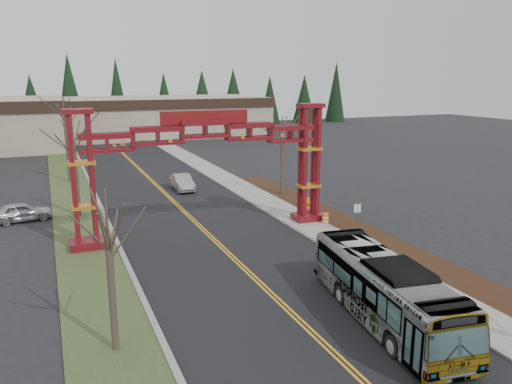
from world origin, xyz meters
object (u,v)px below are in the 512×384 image
silver_sedan (182,182)px  barrel_north (307,203)px  bare_tree_median_mid (74,144)px  bare_tree_right_far (282,140)px  barrel_south (325,219)px  bare_tree_median_far (65,119)px  parked_car_near_a (21,212)px  retail_building_east (159,116)px  bare_tree_median_near (108,239)px  street_sign (357,213)px  transit_bus (384,290)px  gateway_arch (206,149)px  barrel_mid (309,209)px

silver_sedan → barrel_north: bearing=-52.9°
bare_tree_median_mid → bare_tree_right_far: (18.00, 0.59, -0.69)m
bare_tree_median_mid → barrel_south: size_ratio=9.04×
barrel_north → barrel_south: bearing=-102.0°
bare_tree_median_far → bare_tree_median_mid: bearing=-90.0°
parked_car_near_a → bare_tree_median_far: 15.79m
retail_building_east → bare_tree_median_near: (-18.00, -75.20, 1.25)m
street_sign → bare_tree_median_near: bearing=-152.6°
silver_sedan → bare_tree_median_mid: bearing=-147.3°
bare_tree_median_mid → bare_tree_right_far: 18.02m
retail_building_east → barrel_south: 63.31m
street_sign → barrel_north: bearing=88.8°
transit_bus → bare_tree_median_mid: bare_tree_median_mid is taller
transit_bus → bare_tree_median_mid: size_ratio=1.35×
gateway_arch → barrel_mid: (8.87, 1.35, -5.43)m
parked_car_near_a → bare_tree_median_far: size_ratio=0.49×
gateway_arch → silver_sedan: bearing=82.3°
parked_car_near_a → barrel_north: parked_car_near_a is taller
bare_tree_median_mid → barrel_mid: (16.87, -6.85, -5.23)m
gateway_arch → barrel_mid: size_ratio=16.50×
transit_bus → silver_sedan: transit_bus is taller
transit_bus → barrel_mid: size_ratio=9.73×
bare_tree_right_far → barrel_mid: 8.78m
barrel_south → barrel_mid: barrel_mid is taller
bare_tree_right_far → street_sign: (-0.37, -12.88, -3.52)m
transit_bus → bare_tree_right_far: (6.49, 24.09, 3.60)m
barrel_mid → bare_tree_median_far: bearing=128.5°
silver_sedan → bare_tree_median_mid: size_ratio=0.58×
retail_building_east → bare_tree_median_near: size_ratio=5.68×
retail_building_east → barrel_mid: bearing=-91.1°
gateway_arch → street_sign: bearing=-23.1°
bare_tree_right_far → retail_building_east: bearing=90.0°
parked_car_near_a → bare_tree_median_near: size_ratio=0.65×
barrel_south → barrel_north: size_ratio=0.98×
transit_bus → barrel_south: (5.27, 14.04, -1.05)m
bare_tree_right_far → street_sign: 13.36m
bare_tree_median_mid → bare_tree_median_near: bearing=-90.0°
silver_sedan → parked_car_near_a: (-14.05, -5.81, -0.02)m
bare_tree_median_far → street_sign: bare_tree_median_far is taller
transit_bus → bare_tree_median_near: 12.14m
parked_car_near_a → barrel_north: bearing=-112.7°
parked_car_near_a → bare_tree_median_mid: (4.13, -0.31, 5.04)m
bare_tree_right_far → street_sign: size_ratio=3.31×
gateway_arch → transit_bus: 16.34m
barrel_mid → barrel_north: (0.92, 2.15, -0.10)m
bare_tree_median_far → barrel_south: (16.78, -23.86, -6.14)m
gateway_arch → transit_bus: (3.51, -15.31, -4.49)m
retail_building_east → bare_tree_median_mid: bare_tree_median_mid is taller
bare_tree_median_far → barrel_south: bare_tree_median_far is taller
bare_tree_median_near → barrel_mid: bearing=40.9°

